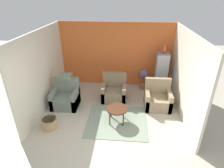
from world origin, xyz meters
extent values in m
plane|color=#B2A893|center=(0.00, 0.00, 0.00)|extent=(20.00, 20.00, 0.00)
cube|color=orange|center=(0.00, 3.56, 1.21)|extent=(4.32, 0.06, 2.42)
cube|color=beige|center=(-2.13, 1.76, 1.21)|extent=(0.06, 3.53, 2.42)
cube|color=beige|center=(2.13, 1.76, 1.21)|extent=(0.06, 3.53, 2.42)
cube|color=gray|center=(0.20, 1.06, 0.01)|extent=(1.72, 1.59, 0.01)
cylinder|color=#472819|center=(0.20, 1.06, 0.43)|extent=(0.61, 0.61, 0.04)
cylinder|color=#472819|center=(0.01, 0.87, 0.21)|extent=(0.04, 0.04, 0.41)
cylinder|color=#472819|center=(0.39, 0.87, 0.21)|extent=(0.04, 0.04, 0.41)
cylinder|color=#472819|center=(0.01, 1.25, 0.21)|extent=(0.04, 0.04, 0.41)
cylinder|color=#472819|center=(0.39, 1.25, 0.21)|extent=(0.04, 0.04, 0.41)
cube|color=slate|center=(-1.51, 1.70, 0.19)|extent=(0.81, 0.73, 0.39)
cube|color=slate|center=(-1.51, 1.99, 0.65)|extent=(0.81, 0.14, 0.52)
cube|color=slate|center=(-1.85, 1.70, 0.28)|extent=(0.12, 0.73, 0.57)
cube|color=slate|center=(-1.16, 1.70, 0.28)|extent=(0.12, 0.73, 0.57)
cube|color=#8E7A5B|center=(1.45, 1.90, 0.19)|extent=(0.81, 0.73, 0.39)
cube|color=#8E7A5B|center=(1.45, 2.19, 0.65)|extent=(0.81, 0.14, 0.52)
cube|color=#8E7A5B|center=(1.11, 1.90, 0.28)|extent=(0.12, 0.73, 0.57)
cube|color=#8E7A5B|center=(1.80, 1.90, 0.28)|extent=(0.12, 0.73, 0.57)
cube|color=#7A664C|center=(0.02, 2.27, 0.19)|extent=(0.81, 0.73, 0.39)
cube|color=#7A664C|center=(0.02, 2.56, 0.65)|extent=(0.81, 0.14, 0.52)
cube|color=#7A664C|center=(-0.32, 2.27, 0.28)|extent=(0.12, 0.73, 0.57)
cube|color=#7A664C|center=(0.37, 2.27, 0.28)|extent=(0.12, 0.73, 0.57)
cube|color=slate|center=(1.68, 3.09, 0.04)|extent=(0.49, 0.49, 0.08)
cube|color=#A8A8AD|center=(1.68, 3.09, 0.76)|extent=(0.42, 0.42, 1.36)
cube|color=slate|center=(1.68, 3.09, 1.45)|extent=(0.44, 0.44, 0.03)
ellipsoid|color=#D14C2D|center=(1.68, 3.09, 1.58)|extent=(0.14, 0.17, 0.22)
sphere|color=#D14C2D|center=(1.68, 3.06, 1.70)|extent=(0.12, 0.12, 0.12)
cone|color=gold|center=(1.68, 3.01, 1.69)|extent=(0.05, 0.05, 0.05)
cone|color=#D14C2D|center=(1.68, 3.16, 1.55)|extent=(0.07, 0.14, 0.19)
cylinder|color=brown|center=(1.07, 3.16, 0.12)|extent=(0.25, 0.25, 0.25)
cylinder|color=brown|center=(1.07, 3.16, 0.38)|extent=(0.03, 0.03, 0.27)
sphere|color=#664C6B|center=(1.07, 3.16, 0.63)|extent=(0.33, 0.33, 0.33)
sphere|color=#664C6B|center=(0.98, 3.19, 0.57)|extent=(0.20, 0.20, 0.20)
sphere|color=#664C6B|center=(1.16, 3.13, 0.59)|extent=(0.18, 0.18, 0.18)
cylinder|color=tan|center=(-1.61, 0.61, 0.15)|extent=(0.38, 0.38, 0.31)
cylinder|color=olive|center=(-1.61, 0.61, 0.29)|extent=(0.40, 0.40, 0.02)
cube|color=slate|center=(-1.51, 1.99, 0.96)|extent=(0.35, 0.35, 0.10)
camera|label=1|loc=(0.44, -3.32, 3.41)|focal=30.00mm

